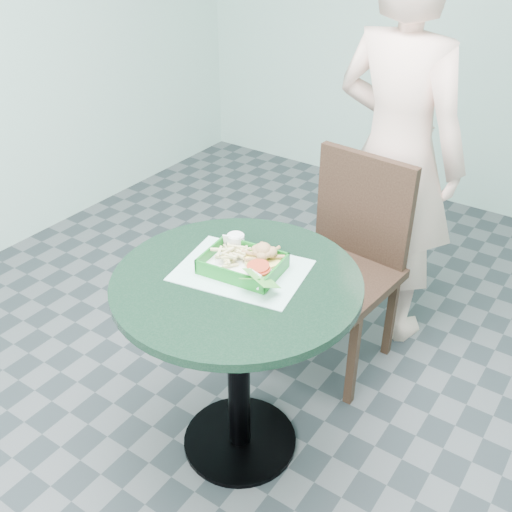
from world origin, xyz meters
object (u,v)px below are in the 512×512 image
Objects in this scene: diner_person at (400,127)px; crab_sandwich at (264,261)px; sauce_ramekin at (240,243)px; food_basket at (243,272)px; dining_chair at (349,251)px; cafe_table at (238,325)px.

diner_person is 16.33× the size of crab_sandwich.
sauce_ramekin is at bearing 88.66° from diner_person.
diner_person is at bearing 86.72° from crab_sandwich.
food_basket is 0.13m from sauce_ramekin.
dining_chair is 3.67× the size of food_basket.
diner_person reaches higher than dining_chair.
dining_chair is at bearing 85.18° from cafe_table.
sauce_ramekin is at bearing 129.81° from food_basket.
diner_person is at bearing 84.81° from cafe_table.
crab_sandwich reaches higher than food_basket.
dining_chair reaches higher than crab_sandwich.
dining_chair is 0.47× the size of diner_person.
crab_sandwich is 0.14m from sauce_ramekin.
diner_person is 0.95m from crab_sandwich.
diner_person reaches higher than crab_sandwich.
sauce_ramekin reaches higher than food_basket.
dining_chair is 0.64m from sauce_ramekin.
sauce_ramekin is (-0.08, 0.10, 0.03)m from food_basket.
sauce_ramekin is at bearing 160.27° from crab_sandwich.
diner_person is 33.18× the size of sauce_ramekin.
diner_person is (0.03, 0.32, 0.46)m from dining_chair.
food_basket is 0.08m from crab_sandwich.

